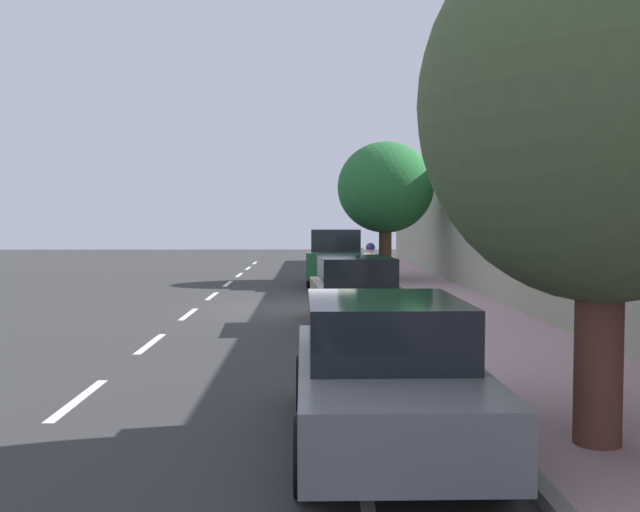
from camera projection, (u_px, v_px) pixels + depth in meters
ground at (307, 308)px, 18.96m from camera, size 74.62×74.62×0.00m
sidewalk at (444, 305)px, 19.01m from camera, size 3.00×46.64×0.13m
curb_edge at (384, 305)px, 18.99m from camera, size 0.16×46.64×0.13m
lane_stripe_centre at (188, 314)px, 17.71m from camera, size 0.14×44.20×0.01m
lane_stripe_bike_edge at (328, 308)px, 18.97m from camera, size 0.12×46.64×0.01m
building_facade at (511, 219)px, 18.91m from camera, size 0.50×46.64×4.71m
parked_sedan_grey_nearest at (384, 372)px, 7.43m from camera, size 1.88×4.42×1.52m
parked_sedan_tan_second at (356, 292)px, 15.69m from camera, size 2.02×4.49×1.52m
parked_suv_green_mid at (337, 256)px, 25.80m from camera, size 2.20×4.81×1.99m
bicycle_at_curb at (362, 288)px, 20.55m from camera, size 1.39×1.10×0.75m
cyclist_with_backpack at (371, 266)px, 20.08m from camera, size 0.53×0.55×1.68m
street_tree_near_cyclist at (603, 105)px, 6.90m from camera, size 3.56×3.56×5.23m
street_tree_mid_block at (385, 188)px, 27.04m from camera, size 3.61×3.61×5.12m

